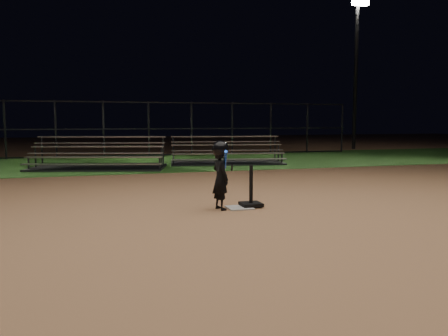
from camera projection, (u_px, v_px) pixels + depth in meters
The scene contains 9 objects.
ground at pixel (239, 208), 8.33m from camera, with size 80.00×80.00×0.00m, color #B37B51.
grass_strip at pixel (159, 162), 17.86m from camera, with size 60.00×8.00×0.01m, color #26541B.
home_plate at pixel (239, 208), 8.33m from camera, with size 0.45×0.45×0.02m, color beige.
batting_tee at pixel (251, 198), 8.44m from camera, with size 0.38×0.38×0.76m.
child_batter at pixel (220, 173), 8.15m from camera, with size 0.44×0.63×1.26m.
bleacher_left at pixel (99, 162), 15.22m from camera, with size 4.81×3.20×1.08m.
bleacher_right at pixel (227, 158), 17.10m from camera, with size 4.47×2.73×1.03m.
backstop_fence at pixel (149, 129), 20.59m from camera, with size 20.08×0.08×2.50m.
light_pole_right at pixel (357, 62), 25.47m from camera, with size 0.90×0.53×8.30m.
Camera 1 is at (-2.63, -7.78, 1.61)m, focal length 36.18 mm.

